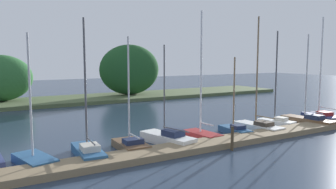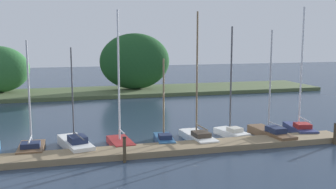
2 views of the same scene
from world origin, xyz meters
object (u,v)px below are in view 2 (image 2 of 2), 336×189
sailboat_3 (31,147)px  mooring_piling_1 (125,150)px  sailboat_4 (75,143)px  sailboat_10 (300,126)px  sailboat_8 (231,130)px  sailboat_7 (197,135)px  sailboat_5 (120,138)px  sailboat_9 (270,132)px  mooring_piling_2 (335,134)px  sailboat_6 (164,138)px

sailboat_3 → mooring_piling_1: bearing=-121.0°
sailboat_4 → sailboat_10: bearing=-102.9°
sailboat_8 → sailboat_4: bearing=79.6°
sailboat_3 → sailboat_7: size_ratio=0.79×
sailboat_3 → sailboat_5: 5.02m
sailboat_7 → mooring_piling_1: (-5.06, -3.02, 0.28)m
sailboat_3 → sailboat_9: (14.59, -0.57, 0.03)m
sailboat_3 → sailboat_7: (9.83, -0.06, 0.05)m
sailboat_4 → sailboat_5: (2.63, 0.07, 0.10)m
sailboat_7 → sailboat_10: (7.39, 0.21, 0.06)m
sailboat_4 → mooring_piling_1: sailboat_4 is taller
sailboat_3 → sailboat_10: 17.23m
sailboat_4 → mooring_piling_2: (15.24, -3.01, 0.29)m
sailboat_10 → mooring_piling_1: size_ratio=6.22×
sailboat_3 → mooring_piling_2: 17.87m
sailboat_3 → sailboat_7: sailboat_7 is taller
sailboat_3 → sailboat_4: size_ratio=1.07×
sailboat_5 → sailboat_10: size_ratio=0.95×
sailboat_4 → sailboat_8: bearing=-100.8°
sailboat_7 → sailboat_3: bearing=86.0°
sailboat_6 → sailboat_8: 4.68m
sailboat_8 → sailboat_10: sailboat_10 is taller
sailboat_3 → sailboat_4: (2.38, 0.06, 0.02)m
sailboat_9 → sailboat_6: bearing=81.5°
sailboat_3 → sailboat_6: size_ratio=1.21×
sailboat_5 → mooring_piling_1: sailboat_5 is taller
sailboat_5 → sailboat_10: sailboat_10 is taller
sailboat_3 → mooring_piling_1: (4.77, -3.08, 0.33)m
sailboat_6 → sailboat_7: size_ratio=0.65×
sailboat_7 → sailboat_8: size_ratio=1.12×
sailboat_5 → sailboat_7: bearing=-97.4°
mooring_piling_2 → sailboat_6: bearing=163.6°
sailboat_8 → sailboat_9: (2.25, -1.04, -0.05)m
sailboat_7 → mooring_piling_2: size_ratio=6.11×
sailboat_10 → sailboat_7: bearing=103.7°
sailboat_10 → mooring_piling_2: (0.40, -3.11, 0.20)m
sailboat_4 → sailboat_6: size_ratio=1.14×
sailboat_9 → mooring_piling_1: (-9.82, -2.51, 0.30)m
sailboat_5 → sailboat_7: size_ratio=1.01×
sailboat_7 → mooring_piling_1: size_ratio=5.90×
sailboat_6 → sailboat_9: size_ratio=0.75×
sailboat_9 → sailboat_3: bearing=83.7°
sailboat_5 → sailboat_9: bearing=-99.4°
sailboat_4 → sailboat_8: 9.96m
sailboat_5 → sailboat_9: sailboat_5 is taller
sailboat_5 → sailboat_7: (4.82, -0.18, -0.07)m
mooring_piling_1 → sailboat_3: bearing=147.1°
sailboat_3 → sailboat_10: sailboat_10 is taller
sailboat_8 → mooring_piling_2: (5.29, -3.43, 0.23)m
sailboat_6 → sailboat_8: (4.65, 0.50, 0.09)m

